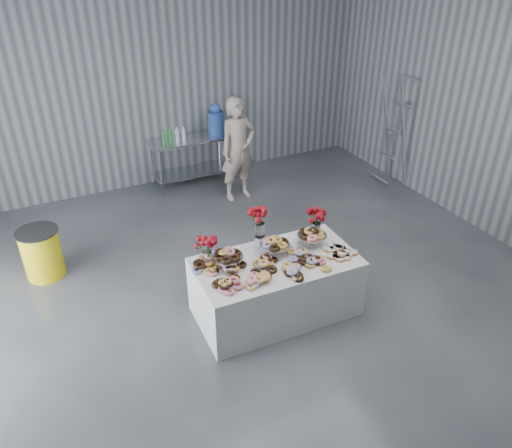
{
  "coord_description": "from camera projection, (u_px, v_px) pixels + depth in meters",
  "views": [
    {
      "loc": [
        -2.14,
        -3.91,
        4.06
      ],
      "look_at": [
        0.18,
        0.81,
        0.96
      ],
      "focal_mm": 35.0,
      "sensor_mm": 36.0,
      "label": 1
    }
  ],
  "objects": [
    {
      "name": "ground",
      "position": [
        272.0,
        328.0,
        5.9
      ],
      "size": [
        9.0,
        9.0,
        0.0
      ],
      "primitive_type": "plane",
      "color": "#35383D",
      "rests_on": "ground"
    },
    {
      "name": "room_walls",
      "position": [
        247.0,
        112.0,
        4.5
      ],
      "size": [
        8.04,
        9.04,
        4.02
      ],
      "color": "gray",
      "rests_on": "ground"
    },
    {
      "name": "display_table",
      "position": [
        276.0,
        287.0,
        5.97
      ],
      "size": [
        1.93,
        1.06,
        0.75
      ],
      "primitive_type": "cube",
      "rotation": [
        0.0,
        0.0,
        -0.03
      ],
      "color": "white",
      "rests_on": "ground"
    },
    {
      "name": "prep_table",
      "position": [
        191.0,
        152.0,
        8.94
      ],
      "size": [
        1.5,
        0.6,
        0.9
      ],
      "color": "silver",
      "rests_on": "ground"
    },
    {
      "name": "donut_mounds",
      "position": [
        279.0,
        260.0,
        5.72
      ],
      "size": [
        1.83,
        0.85,
        0.09
      ],
      "primitive_type": null,
      "rotation": [
        0.0,
        0.0,
        -0.03
      ],
      "color": "gold",
      "rests_on": "display_table"
    },
    {
      "name": "cake_stand_left",
      "position": [
        227.0,
        255.0,
        5.63
      ],
      "size": [
        0.36,
        0.36,
        0.17
      ],
      "color": "silver",
      "rests_on": "display_table"
    },
    {
      "name": "cake_stand_mid",
      "position": [
        275.0,
        243.0,
        5.84
      ],
      "size": [
        0.36,
        0.36,
        0.17
      ],
      "color": "silver",
      "rests_on": "display_table"
    },
    {
      "name": "cake_stand_right",
      "position": [
        312.0,
        234.0,
        6.02
      ],
      "size": [
        0.36,
        0.36,
        0.17
      ],
      "color": "silver",
      "rests_on": "display_table"
    },
    {
      "name": "danish_pile",
      "position": [
        339.0,
        249.0,
        5.9
      ],
      "size": [
        0.48,
        0.48,
        0.11
      ],
      "primitive_type": null,
      "color": "silver",
      "rests_on": "display_table"
    },
    {
      "name": "bouquet_left",
      "position": [
        207.0,
        243.0,
        5.56
      ],
      "size": [
        0.26,
        0.26,
        0.42
      ],
      "color": "white",
      "rests_on": "display_table"
    },
    {
      "name": "bouquet_right",
      "position": [
        317.0,
        215.0,
        6.11
      ],
      "size": [
        0.26,
        0.26,
        0.42
      ],
      "color": "white",
      "rests_on": "display_table"
    },
    {
      "name": "bouquet_center",
      "position": [
        260.0,
        220.0,
        5.84
      ],
      "size": [
        0.26,
        0.26,
        0.57
      ],
      "color": "silver",
      "rests_on": "display_table"
    },
    {
      "name": "water_jug",
      "position": [
        216.0,
        120.0,
        8.86
      ],
      "size": [
        0.28,
        0.28,
        0.55
      ],
      "color": "blue",
      "rests_on": "prep_table"
    },
    {
      "name": "drink_bottles",
      "position": [
        174.0,
        135.0,
        8.53
      ],
      "size": [
        0.54,
        0.08,
        0.27
      ],
      "primitive_type": null,
      "color": "#268C33",
      "rests_on": "prep_table"
    },
    {
      "name": "person",
      "position": [
        238.0,
        150.0,
        8.36
      ],
      "size": [
        0.69,
        0.49,
        1.77
      ],
      "primitive_type": "imported",
      "rotation": [
        0.0,
        0.0,
        0.12
      ],
      "color": "#CC8C93",
      "rests_on": "ground"
    },
    {
      "name": "trash_barrel",
      "position": [
        42.0,
        253.0,
        6.63
      ],
      "size": [
        0.54,
        0.54,
        0.7
      ],
      "rotation": [
        0.0,
        0.0,
        0.09
      ],
      "color": "yellow",
      "rests_on": "ground"
    },
    {
      "name": "stepladder",
      "position": [
        395.0,
        131.0,
        8.76
      ],
      "size": [
        0.68,
        0.51,
        2.04
      ],
      "primitive_type": null,
      "rotation": [
        0.0,
        -0.22,
        0.0
      ],
      "color": "silver",
      "rests_on": "ground"
    }
  ]
}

